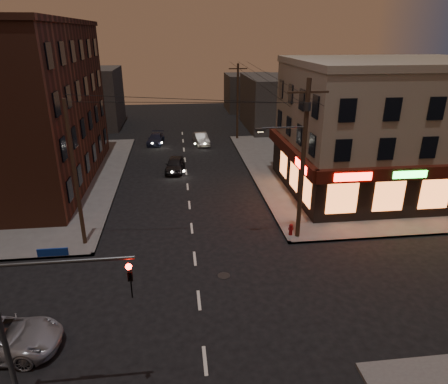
{
  "coord_description": "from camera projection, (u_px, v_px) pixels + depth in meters",
  "views": [
    {
      "loc": [
        -0.73,
        -16.61,
        12.49
      ],
      "look_at": [
        2.05,
        6.46,
        3.2
      ],
      "focal_mm": 32.0,
      "sensor_mm": 36.0,
      "label": 1
    }
  ],
  "objects": [
    {
      "name": "utility_pole_far",
      "position": [
        238.0,
        102.0,
        48.56
      ],
      "size": [
        0.26,
        0.26,
        9.0
      ],
      "primitive_type": "cylinder",
      "color": "#382619",
      "rests_on": "sidewalk_ne"
    },
    {
      "name": "sidewalk_ne",
      "position": [
        368.0,
        168.0,
        39.52
      ],
      "size": [
        24.0,
        28.0,
        0.15
      ],
      "primitive_type": "cube",
      "color": "#514F4C",
      "rests_on": "ground"
    },
    {
      "name": "traffic_signal",
      "position": [
        32.0,
        314.0,
        12.7
      ],
      "size": [
        4.49,
        0.32,
        6.47
      ],
      "color": "#333538",
      "rests_on": "ground"
    },
    {
      "name": "bg_building_nw",
      "position": [
        87.0,
        98.0,
        55.81
      ],
      "size": [
        9.0,
        10.0,
        8.0
      ],
      "primitive_type": "cube",
      "color": "#3F3D3A",
      "rests_on": "ground"
    },
    {
      "name": "ground",
      "position": [
        199.0,
        300.0,
        20.03
      ],
      "size": [
        120.0,
        120.0,
        0.0
      ],
      "primitive_type": "plane",
      "color": "black",
      "rests_on": "ground"
    },
    {
      "name": "brick_apartment",
      "position": [
        11.0,
        108.0,
        33.46
      ],
      "size": [
        12.0,
        20.0,
        13.0
      ],
      "primitive_type": "cube",
      "color": "#4C2618",
      "rests_on": "sidewalk_nw"
    },
    {
      "name": "utility_pole_main",
      "position": [
        302.0,
        153.0,
        23.98
      ],
      "size": [
        4.2,
        0.44,
        10.0
      ],
      "color": "#382619",
      "rests_on": "sidewalk_ne"
    },
    {
      "name": "pizza_building",
      "position": [
        384.0,
        128.0,
        32.19
      ],
      "size": [
        15.85,
        12.85,
        10.5
      ],
      "color": "gray",
      "rests_on": "sidewalk_ne"
    },
    {
      "name": "sedan_far",
      "position": [
        156.0,
        139.0,
        47.97
      ],
      "size": [
        2.2,
        4.39,
        1.22
      ],
      "primitive_type": "imported",
      "rotation": [
        0.0,
        0.0,
        -0.12
      ],
      "color": "#1A1E34",
      "rests_on": "ground"
    },
    {
      "name": "sedan_mid",
      "position": [
        201.0,
        139.0,
        47.7
      ],
      "size": [
        1.99,
        4.32,
        1.37
      ],
      "primitive_type": "imported",
      "rotation": [
        0.0,
        0.0,
        0.13
      ],
      "color": "gray",
      "rests_on": "ground"
    },
    {
      "name": "bg_building_ne_a",
      "position": [
        282.0,
        102.0,
        55.31
      ],
      "size": [
        10.0,
        12.0,
        7.0
      ],
      "primitive_type": "cube",
      "color": "#3F3D3A",
      "rests_on": "ground"
    },
    {
      "name": "fire_hydrant",
      "position": [
        291.0,
        229.0,
        26.05
      ],
      "size": [
        0.36,
        0.36,
        0.79
      ],
      "rotation": [
        0.0,
        0.0,
        0.36
      ],
      "color": "maroon",
      "rests_on": "sidewalk_ne"
    },
    {
      "name": "bg_building_ne_b",
      "position": [
        250.0,
        92.0,
        68.18
      ],
      "size": [
        8.0,
        8.0,
        6.0
      ],
      "primitive_type": "cube",
      "color": "#3F3D3A",
      "rests_on": "ground"
    },
    {
      "name": "utility_pole_west",
      "position": [
        75.0,
        176.0,
        23.54
      ],
      "size": [
        0.24,
        0.24,
        9.0
      ],
      "primitive_type": "cylinder",
      "color": "#382619",
      "rests_on": "sidewalk_nw"
    },
    {
      "name": "sedan_near",
      "position": [
        175.0,
        165.0,
        38.39
      ],
      "size": [
        2.15,
        4.26,
        1.39
      ],
      "primitive_type": "imported",
      "rotation": [
        0.0,
        0.0,
        -0.13
      ],
      "color": "black",
      "rests_on": "ground"
    }
  ]
}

